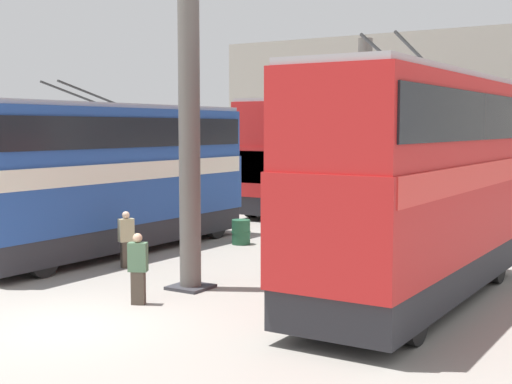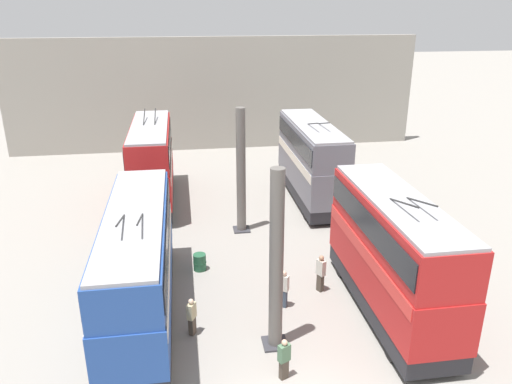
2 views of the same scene
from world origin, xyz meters
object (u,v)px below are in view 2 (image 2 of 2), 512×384
Objects in this scene: bus_left_far at (312,157)px; oil_drum at (200,262)px; person_by_left_row at (321,272)px; bus_right_far at (152,159)px; bus_right_near at (138,258)px; bus_left_near at (393,249)px; person_aisle_midway at (284,288)px; person_by_right_row at (192,316)px; person_aisle_foreground at (284,358)px.

oil_drum is (-8.53, 7.80, -2.52)m from bus_left_far.
person_by_left_row is 2.14× the size of oil_drum.
bus_right_far reaches higher than person_by_left_row.
bus_right_far is at bearing -0.00° from bus_right_near.
oil_drum is at bearing 58.72° from bus_left_near.
bus_right_near is 13.03m from bus_right_far.
bus_right_near is at bearing 82.76° from bus_left_near.
person_aisle_midway is 2.10× the size of oil_drum.
bus_left_near is at bearing 31.56° from person_by_right_row.
person_aisle_foreground is 1.92× the size of oil_drum.
bus_right_far reaches higher than bus_left_far.
person_aisle_midway is (-12.30, 4.35, -2.01)m from bus_left_far.
bus_left_far is 13.20m from person_aisle_midway.
person_by_right_row is at bearing -172.12° from bus_right_far.
oil_drum is at bearing -165.05° from bus_right_far.
person_aisle_midway is at bearing -137.54° from oil_drum.
person_by_left_row is at bearing -53.77° from person_aisle_foreground.
person_aisle_foreground is 0.90× the size of person_by_left_row.
bus_left_near is 13.27m from bus_left_far.
bus_right_far is at bearing -84.85° from person_by_left_row.
person_by_left_row reaches higher than person_by_right_row.
bus_left_far is 5.99× the size of person_by_right_row.
oil_drum is at bearing 137.54° from bus_left_far.
person_by_left_row is (5.36, -2.80, 0.11)m from person_aisle_foreground.
person_aisle_foreground is (-17.74, -5.14, -2.09)m from bus_right_far.
bus_right_near is 6.27m from person_aisle_midway.
bus_right_far is 5.78× the size of person_by_right_row.
bus_left_near is at bearing -83.19° from person_aisle_foreground.
person_aisle_foreground is at bearing -132.51° from bus_right_near.
bus_left_near is 17.70m from bus_right_far.
bus_left_near is at bearing 180.00° from bus_left_far.
bus_left_near is 4.89m from person_aisle_midway.
person_by_right_row is at bearing 92.62° from bus_left_near.
oil_drum is at bearing -54.80° from person_by_left_row.
bus_right_far is (14.35, 10.37, -0.01)m from bus_left_near.
bus_left_far is at bearing -95.95° from bus_right_far.
bus_right_far is 5.76× the size of person_aisle_foreground.
bus_right_far is 10.26m from oil_drum.
bus_left_far is 10.42m from bus_right_far.
bus_right_near is at bearing 21.29° from person_aisle_foreground.
bus_left_near is 5.67× the size of person_by_right_row.
person_aisle_midway is 4.45m from person_aisle_foreground.
bus_left_near is at bearing 111.90° from person_aisle_midway.
person_by_left_row is at bearing -85.31° from bus_right_near.
bus_right_near reaches higher than person_by_right_row.
bus_left_far reaches higher than person_by_left_row.
person_by_right_row is 5.17m from oil_drum.
bus_left_near is 5.06× the size of person_by_left_row.
bus_left_near reaches higher than bus_right_far.
oil_drum is (3.42, -2.57, -2.25)m from bus_right_near.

